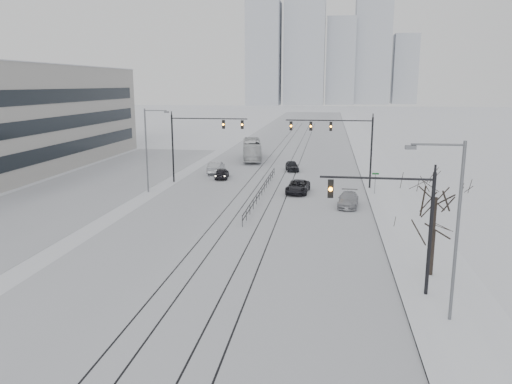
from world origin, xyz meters
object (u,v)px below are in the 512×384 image
Objects in this scene: sedan_nb_front at (298,187)px; sedan_nb_far at (292,166)px; sedan_sb_inner at (222,173)px; traffic_mast_near at (401,216)px; bare_tree at (436,206)px; sedan_nb_right at (348,200)px; box_truck at (252,150)px; sedan_sb_outer at (216,168)px.

sedan_nb_far is (-1.68, 13.97, -0.01)m from sedan_nb_front.
sedan_sb_inner is 1.00× the size of sedan_nb_far.
sedan_nb_front is (-7.11, 25.84, -3.89)m from traffic_mast_near.
sedan_nb_front is (-9.52, 22.84, -3.81)m from bare_tree.
traffic_mast_near is 1.44× the size of sedan_nb_front.
box_truck reaches higher than sedan_nb_right.
sedan_sb_outer reaches higher than sedan_nb_front.
sedan_nb_front is 0.43× the size of box_truck.
bare_tree is at bearing -84.13° from sedan_nb_far.
bare_tree is 1.26× the size of sedan_nb_front.
bare_tree is 1.56× the size of sedan_sb_inner.
sedan_sb_outer is 23.04m from sedan_nb_right.
box_truck is (-8.58, 23.02, 0.88)m from sedan_nb_front.
sedan_sb_inner is 16.06m from box_truck.
traffic_mast_near is 20.93m from sedan_nb_right.
sedan_sb_inner is 0.86× the size of sedan_nb_right.
bare_tree is 49.39m from box_truck.
box_truck is (1.32, 15.98, 0.89)m from sedan_sb_inner.
sedan_nb_front is at bearing 138.97° from sedan_nb_right.
bare_tree is 38.67m from sedan_nb_far.
sedan_nb_right is at bearing 106.34° from box_truck.
sedan_nb_right is at bearing -41.81° from sedan_nb_front.
box_truck is (-18.10, 45.86, -2.93)m from bare_tree.
sedan_nb_front is 1.07× the size of sedan_nb_right.
bare_tree is 39.64m from sedan_sb_outer.
sedan_nb_front is at bearing 105.38° from traffic_mast_near.
sedan_sb_inner is (-17.01, 32.89, -3.90)m from traffic_mast_near.
sedan_sb_inner is 3.88m from sedan_sb_outer.
sedan_nb_right is at bearing 95.44° from traffic_mast_near.
sedan_sb_outer reaches higher than sedan_nb_far.
sedan_nb_front is 7.45m from sedan_nb_right.
bare_tree reaches higher than sedan_sb_inner.
bare_tree is 1.34× the size of sedan_nb_right.
sedan_nb_far is at bearing 117.85° from box_truck.
traffic_mast_near is at bearing 110.86° from sedan_sb_inner.
bare_tree is at bearing 102.06° from box_truck.
sedan_nb_far is at bearing 106.92° from bare_tree.
sedan_sb_inner is 10.75m from sedan_nb_far.
sedan_sb_inner is at bearing 75.79° from box_truck.
sedan_sb_inner is 19.52m from sedan_nb_right.
sedan_sb_inner is at bearing 123.02° from bare_tree.
traffic_mast_near reaches higher than sedan_sb_outer.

